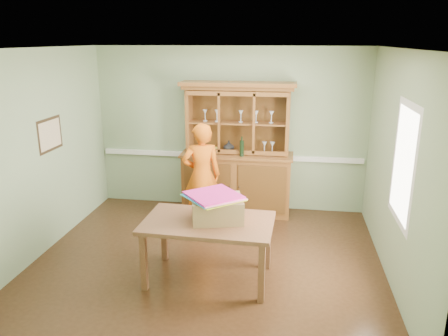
% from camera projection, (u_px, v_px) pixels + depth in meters
% --- Properties ---
extents(floor, '(4.50, 4.50, 0.00)m').
position_uv_depth(floor, '(208.00, 259.00, 5.77)').
color(floor, '#432815').
rests_on(floor, ground).
extents(ceiling, '(4.50, 4.50, 0.00)m').
position_uv_depth(ceiling, '(205.00, 48.00, 5.00)').
color(ceiling, white).
rests_on(ceiling, wall_back).
extents(wall_back, '(4.50, 0.00, 4.50)m').
position_uv_depth(wall_back, '(230.00, 129.00, 7.28)').
color(wall_back, gray).
rests_on(wall_back, floor).
extents(wall_left, '(0.00, 4.00, 4.00)m').
position_uv_depth(wall_left, '(38.00, 154.00, 5.72)').
color(wall_left, gray).
rests_on(wall_left, floor).
extents(wall_right, '(0.00, 4.00, 4.00)m').
position_uv_depth(wall_right, '(397.00, 169.00, 5.05)').
color(wall_right, gray).
rests_on(wall_right, floor).
extents(wall_front, '(4.50, 0.00, 4.50)m').
position_uv_depth(wall_front, '(159.00, 228.00, 3.49)').
color(wall_front, gray).
rests_on(wall_front, floor).
extents(chair_rail, '(4.41, 0.05, 0.08)m').
position_uv_depth(chair_rail, '(229.00, 156.00, 7.39)').
color(chair_rail, white).
rests_on(chair_rail, wall_back).
extents(framed_map, '(0.03, 0.60, 0.46)m').
position_uv_depth(framed_map, '(50.00, 135.00, 5.94)').
color(framed_map, '#322314').
rests_on(framed_map, wall_left).
extents(window_panel, '(0.03, 0.96, 1.36)m').
position_uv_depth(window_panel, '(403.00, 164.00, 4.73)').
color(window_panel, white).
rests_on(window_panel, wall_right).
extents(china_hutch, '(1.83, 0.60, 2.16)m').
position_uv_depth(china_hutch, '(237.00, 168.00, 7.19)').
color(china_hutch, brown).
rests_on(china_hutch, floor).
extents(dining_table, '(1.54, 0.95, 0.76)m').
position_uv_depth(dining_table, '(208.00, 228.00, 5.13)').
color(dining_table, brown).
rests_on(dining_table, floor).
extents(cardboard_box, '(0.68, 0.59, 0.27)m').
position_uv_depth(cardboard_box, '(217.00, 209.00, 5.10)').
color(cardboard_box, '#97764D').
rests_on(cardboard_box, dining_table).
extents(kite_stack, '(0.77, 0.77, 0.05)m').
position_uv_depth(kite_stack, '(214.00, 196.00, 5.05)').
color(kite_stack, '#EEFF20').
rests_on(kite_stack, cardboard_box).
extents(person, '(0.69, 0.56, 1.62)m').
position_uv_depth(person, '(202.00, 176.00, 6.61)').
color(person, '#DD5E0D').
rests_on(person, floor).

